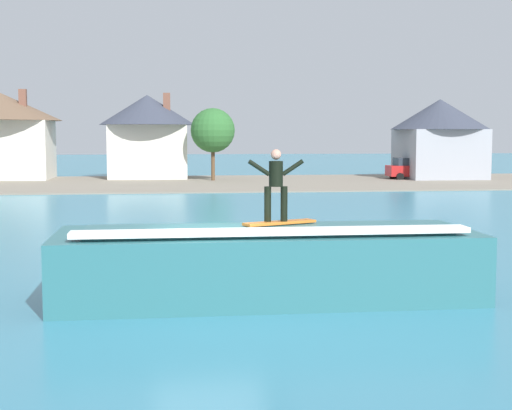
{
  "coord_description": "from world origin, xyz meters",
  "views": [
    {
      "loc": [
        -0.98,
        -16.58,
        3.81
      ],
      "look_at": [
        1.4,
        2.67,
        1.99
      ],
      "focal_mm": 52.89,
      "sensor_mm": 36.0,
      "label": 1
    }
  ],
  "objects_px": {
    "surfer": "(276,181)",
    "car_far_shore": "(411,169)",
    "house_with_chimney": "(1,129)",
    "tree_tall_bare": "(213,131)",
    "wave_crest": "(267,263)",
    "surfboard": "(280,223)",
    "house_small_cottage": "(148,129)",
    "house_gabled_white": "(440,135)"
  },
  "relations": [
    {
      "from": "house_small_cottage",
      "to": "car_far_shore",
      "type": "bearing_deg",
      "value": -9.48
    },
    {
      "from": "house_with_chimney",
      "to": "house_small_cottage",
      "type": "bearing_deg",
      "value": -3.35
    },
    {
      "from": "house_with_chimney",
      "to": "surfboard",
      "type": "bearing_deg",
      "value": -71.62
    },
    {
      "from": "house_gabled_white",
      "to": "tree_tall_bare",
      "type": "xyz_separation_m",
      "value": [
        -19.47,
        -0.99,
        0.32
      ]
    },
    {
      "from": "car_far_shore",
      "to": "house_gabled_white",
      "type": "relative_size",
      "value": 0.5
    },
    {
      "from": "tree_tall_bare",
      "to": "house_with_chimney",
      "type": "bearing_deg",
      "value": 165.73
    },
    {
      "from": "surfer",
      "to": "house_gabled_white",
      "type": "height_order",
      "value": "house_gabled_white"
    },
    {
      "from": "car_far_shore",
      "to": "tree_tall_bare",
      "type": "height_order",
      "value": "tree_tall_bare"
    },
    {
      "from": "wave_crest",
      "to": "tree_tall_bare",
      "type": "distance_m",
      "value": 44.19
    },
    {
      "from": "house_with_chimney",
      "to": "wave_crest",
      "type": "bearing_deg",
      "value": -71.85
    },
    {
      "from": "surfer",
      "to": "car_far_shore",
      "type": "height_order",
      "value": "surfer"
    },
    {
      "from": "wave_crest",
      "to": "surfboard",
      "type": "relative_size",
      "value": 5.42
    },
    {
      "from": "car_far_shore",
      "to": "house_with_chimney",
      "type": "distance_m",
      "value": 34.71
    },
    {
      "from": "surfer",
      "to": "tree_tall_bare",
      "type": "height_order",
      "value": "tree_tall_bare"
    },
    {
      "from": "car_far_shore",
      "to": "surfboard",
      "type": "bearing_deg",
      "value": -112.22
    },
    {
      "from": "wave_crest",
      "to": "surfer",
      "type": "bearing_deg",
      "value": -46.31
    },
    {
      "from": "house_small_cottage",
      "to": "tree_tall_bare",
      "type": "xyz_separation_m",
      "value": [
        5.31,
        -3.75,
        -0.12
      ]
    },
    {
      "from": "wave_crest",
      "to": "house_with_chimney",
      "type": "height_order",
      "value": "house_with_chimney"
    },
    {
      "from": "wave_crest",
      "to": "car_far_shore",
      "type": "xyz_separation_m",
      "value": [
        18.37,
        44.11,
        0.12
      ]
    },
    {
      "from": "house_gabled_white",
      "to": "surfer",
      "type": "bearing_deg",
      "value": -114.85
    },
    {
      "from": "wave_crest",
      "to": "surfboard",
      "type": "height_order",
      "value": "surfboard"
    },
    {
      "from": "surfer",
      "to": "house_small_cottage",
      "type": "height_order",
      "value": "house_small_cottage"
    },
    {
      "from": "car_far_shore",
      "to": "tree_tall_bare",
      "type": "bearing_deg",
      "value": -179.76
    },
    {
      "from": "surfer",
      "to": "car_far_shore",
      "type": "relative_size",
      "value": 0.4
    },
    {
      "from": "house_with_chimney",
      "to": "tree_tall_bare",
      "type": "distance_m",
      "value": 18.12
    },
    {
      "from": "wave_crest",
      "to": "house_small_cottage",
      "type": "bearing_deg",
      "value": 94.37
    },
    {
      "from": "house_gabled_white",
      "to": "car_far_shore",
      "type": "bearing_deg",
      "value": -161.62
    },
    {
      "from": "car_far_shore",
      "to": "house_gabled_white",
      "type": "distance_m",
      "value": 4.08
    },
    {
      "from": "house_small_cottage",
      "to": "tree_tall_bare",
      "type": "bearing_deg",
      "value": -35.22
    },
    {
      "from": "surfer",
      "to": "house_with_chimney",
      "type": "distance_m",
      "value": 51.3
    },
    {
      "from": "car_far_shore",
      "to": "wave_crest",
      "type": "bearing_deg",
      "value": -112.61
    },
    {
      "from": "wave_crest",
      "to": "surfer",
      "type": "xyz_separation_m",
      "value": [
        0.18,
        -0.19,
        1.92
      ]
    },
    {
      "from": "wave_crest",
      "to": "tree_tall_bare",
      "type": "relative_size",
      "value": 1.63
    },
    {
      "from": "house_gabled_white",
      "to": "tree_tall_bare",
      "type": "height_order",
      "value": "house_gabled_white"
    },
    {
      "from": "surfer",
      "to": "car_far_shore",
      "type": "distance_m",
      "value": 47.92
    },
    {
      "from": "house_with_chimney",
      "to": "house_small_cottage",
      "type": "xyz_separation_m",
      "value": [
        12.25,
        -0.72,
        -0.02
      ]
    },
    {
      "from": "house_with_chimney",
      "to": "tree_tall_bare",
      "type": "xyz_separation_m",
      "value": [
        17.56,
        -4.46,
        -0.14
      ]
    },
    {
      "from": "house_gabled_white",
      "to": "tree_tall_bare",
      "type": "bearing_deg",
      "value": -177.1
    },
    {
      "from": "surfer",
      "to": "car_far_shore",
      "type": "bearing_deg",
      "value": 67.68
    },
    {
      "from": "house_small_cottage",
      "to": "surfboard",
      "type": "bearing_deg",
      "value": -85.32
    },
    {
      "from": "wave_crest",
      "to": "surfboard",
      "type": "bearing_deg",
      "value": -33.73
    },
    {
      "from": "surfboard",
      "to": "house_small_cottage",
      "type": "relative_size",
      "value": 0.22
    }
  ]
}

